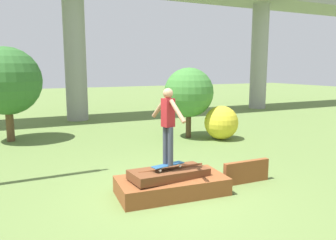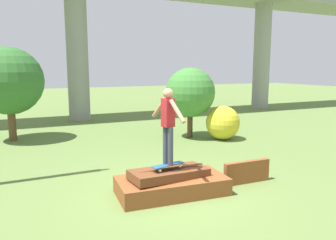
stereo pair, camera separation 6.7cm
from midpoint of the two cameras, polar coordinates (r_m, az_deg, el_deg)
ground_plane at (r=7.41m, az=0.38°, el=-12.68°), size 80.00×80.00×0.00m
scrap_pile at (r=7.32m, az=0.30°, el=-10.95°), size 2.45×1.34×0.61m
scrap_plank_loose at (r=8.18m, az=13.25°, el=-8.78°), size 1.24×0.15×0.54m
skateboard at (r=7.09m, az=-0.27°, el=-7.87°), size 0.79×0.35×0.09m
skater at (r=6.87m, az=-0.28°, el=-0.18°), size 0.31×1.12×1.64m
tree_behind_left at (r=12.81m, az=3.49°, el=4.78°), size 1.93×1.93×2.76m
tree_behind_right at (r=13.50m, az=-26.42°, el=6.08°), size 2.51×2.51×3.52m
bush_yellow_flowering at (r=12.78m, az=9.11°, el=-0.45°), size 1.30×1.30×1.30m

